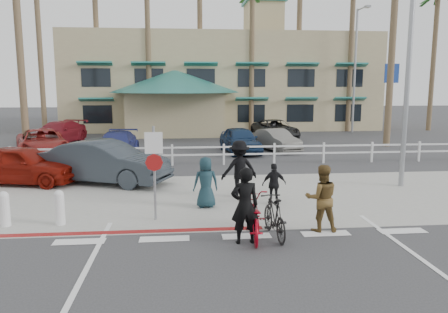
{
  "coord_description": "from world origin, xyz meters",
  "views": [
    {
      "loc": [
        -1.54,
        -9.56,
        3.66
      ],
      "look_at": [
        -0.25,
        3.73,
        1.5
      ],
      "focal_mm": 35.0,
      "sensor_mm": 36.0,
      "label": 1
    }
  ],
  "objects": [
    {
      "name": "ground",
      "position": [
        0.0,
        0.0,
        0.0
      ],
      "size": [
        140.0,
        140.0,
        0.0
      ],
      "primitive_type": "plane",
      "color": "#333335"
    },
    {
      "name": "lot_car_0",
      "position": [
        -8.84,
        13.9,
        0.72
      ],
      "size": [
        4.06,
        5.66,
        1.43
      ],
      "primitive_type": "imported",
      "rotation": [
        0.0,
        0.0,
        0.36
      ],
      "color": "maroon",
      "rests_on": "ground"
    },
    {
      "name": "lot_car_4",
      "position": [
        -9.46,
        19.21,
        0.71
      ],
      "size": [
        3.28,
        5.27,
        1.42
      ],
      "primitive_type": "imported",
      "rotation": [
        0.0,
        0.0,
        -0.28
      ],
      "color": "maroon",
      "rests_on": "ground"
    },
    {
      "name": "car_red_compact",
      "position": [
        -7.55,
        7.24,
        0.74
      ],
      "size": [
        4.62,
        2.7,
        1.48
      ],
      "primitive_type": "imported",
      "rotation": [
        0.0,
        0.0,
        1.34
      ],
      "color": "maroon",
      "rests_on": "ground"
    },
    {
      "name": "rider_red",
      "position": [
        -0.11,
        0.17,
        0.91
      ],
      "size": [
        0.7,
        0.49,
        1.83
      ],
      "primitive_type": "imported",
      "rotation": [
        0.0,
        0.0,
        3.22
      ],
      "color": "black",
      "rests_on": "ground"
    },
    {
      "name": "palm_2",
      "position": [
        -8.0,
        26.0,
        8.0
      ],
      "size": [
        4.0,
        4.0,
        16.0
      ],
      "primitive_type": null,
      "color": "#215621",
      "rests_on": "ground"
    },
    {
      "name": "palm_6",
      "position": [
        8.0,
        26.0,
        8.5
      ],
      "size": [
        4.0,
        4.0,
        17.0
      ],
      "primitive_type": null,
      "color": "#215621",
      "rests_on": "ground"
    },
    {
      "name": "palm_10",
      "position": [
        -10.0,
        15.0,
        6.0
      ],
      "size": [
        4.0,
        4.0,
        12.0
      ],
      "primitive_type": null,
      "color": "#215621",
      "rests_on": "ground"
    },
    {
      "name": "sign_post",
      "position": [
        -2.3,
        2.2,
        1.45
      ],
      "size": [
        0.5,
        0.1,
        2.9
      ],
      "primitive_type": null,
      "color": "gray",
      "rests_on": "ground"
    },
    {
      "name": "lot_car_3",
      "position": [
        3.8,
        14.76,
        0.62
      ],
      "size": [
        2.43,
        3.96,
        1.23
      ],
      "primitive_type": "imported",
      "rotation": [
        0.0,
        0.0,
        0.32
      ],
      "color": "#65635D",
      "rests_on": "ground"
    },
    {
      "name": "palm_7",
      "position": [
        12.0,
        25.0,
        7.0
      ],
      "size": [
        4.0,
        4.0,
        14.0
      ],
      "primitive_type": null,
      "color": "#215621",
      "rests_on": "ground"
    },
    {
      "name": "lot_car_1",
      "position": [
        -4.91,
        13.18,
        0.66
      ],
      "size": [
        2.05,
        4.65,
        1.33
      ],
      "primitive_type": "imported",
      "rotation": [
        0.0,
        0.0,
        -0.04
      ],
      "color": "navy",
      "rests_on": "ground"
    },
    {
      "name": "lot_car_2",
      "position": [
        1.66,
        14.19,
        0.71
      ],
      "size": [
        2.21,
        4.36,
        1.42
      ],
      "primitive_type": "imported",
      "rotation": [
        0.0,
        0.0,
        0.13
      ],
      "color": "#142A4C",
      "rests_on": "ground"
    },
    {
      "name": "palm_3",
      "position": [
        -4.0,
        25.0,
        7.0
      ],
      "size": [
        4.0,
        4.0,
        14.0
      ],
      "primitive_type": null,
      "color": "#215621",
      "rests_on": "ground"
    },
    {
      "name": "info_sign",
      "position": [
        14.0,
        22.0,
        2.8
      ],
      "size": [
        1.2,
        0.16,
        5.6
      ],
      "primitive_type": null,
      "color": "navy",
      "rests_on": "ground"
    },
    {
      "name": "parking_lot",
      "position": [
        0.0,
        18.0,
        0.0
      ],
      "size": [
        50.0,
        16.0,
        0.01
      ],
      "primitive_type": "cube",
      "color": "#333335",
      "rests_on": "ground"
    },
    {
      "name": "palm_5",
      "position": [
        4.0,
        25.0,
        6.5
      ],
      "size": [
        4.0,
        4.0,
        13.0
      ],
      "primitive_type": null,
      "color": "#215621",
      "rests_on": "ground"
    },
    {
      "name": "palm_8",
      "position": [
        16.0,
        26.0,
        7.5
      ],
      "size": [
        4.0,
        4.0,
        15.0
      ],
      "primitive_type": null,
      "color": "#215621",
      "rests_on": "ground"
    },
    {
      "name": "curb_red",
      "position": [
        -3.0,
        1.2,
        0.01
      ],
      "size": [
        7.0,
        0.25,
        0.02
      ],
      "primitive_type": "cube",
      "color": "maroon",
      "rests_on": "ground"
    },
    {
      "name": "car_white_sedan",
      "position": [
        -4.45,
        7.06,
        0.81
      ],
      "size": [
        5.22,
        3.52,
        1.63
      ],
      "primitive_type": "imported",
      "rotation": [
        0.0,
        0.0,
        1.17
      ],
      "color": "#282F36",
      "rests_on": "ground"
    },
    {
      "name": "lot_car_5",
      "position": [
        4.88,
        20.08,
        0.68
      ],
      "size": [
        2.92,
        5.17,
        1.36
      ],
      "primitive_type": "imported",
      "rotation": [
        0.0,
        0.0,
        0.14
      ],
      "color": "black",
      "rests_on": "ground"
    },
    {
      "name": "bollard_1",
      "position": [
        -6.2,
        2.0,
        0.47
      ],
      "size": [
        0.26,
        0.26,
        0.95
      ],
      "primitive_type": null,
      "color": "silver",
      "rests_on": "ground"
    },
    {
      "name": "bike_path",
      "position": [
        0.0,
        -2.0,
        0.0
      ],
      "size": [
        12.0,
        16.0,
        0.01
      ],
      "primitive_type": "cube",
      "color": "#333335",
      "rests_on": "ground"
    },
    {
      "name": "bike_black",
      "position": [
        0.66,
        0.49,
        0.52
      ],
      "size": [
        0.63,
        1.77,
        1.04
      ],
      "primitive_type": "imported",
      "rotation": [
        0.0,
        0.0,
        3.22
      ],
      "color": "black",
      "rests_on": "ground"
    },
    {
      "name": "pedestrian_b",
      "position": [
        -0.84,
        3.32,
        0.78
      ],
      "size": [
        0.82,
        0.59,
        1.56
      ],
      "primitive_type": "imported",
      "rotation": [
        0.0,
        0.0,
        3.27
      ],
      "color": "#152C35",
      "rests_on": "ground"
    },
    {
      "name": "palm_9",
      "position": [
        19.0,
        25.0,
        6.5
      ],
      "size": [
        4.0,
        4.0,
        13.0
      ],
      "primitive_type": null,
      "color": "#215621",
      "rests_on": "ground"
    },
    {
      "name": "building",
      "position": [
        2.0,
        31.0,
        5.65
      ],
      "size": [
        28.0,
        16.0,
        11.3
      ],
      "primitive_type": null,
      "color": "tan",
      "rests_on": "ground"
    },
    {
      "name": "pedestrian_a",
      "position": [
        0.33,
        4.51,
        0.95
      ],
      "size": [
        1.33,
        0.92,
        1.89
      ],
      "primitive_type": "imported",
      "rotation": [
        0.0,
        0.0,
        3.33
      ],
      "color": "black",
      "rests_on": "ground"
    },
    {
      "name": "palm_1",
      "position": [
        -12.0,
        25.0,
        6.5
      ],
      "size": [
        4.0,
        4.0,
        13.0
      ],
      "primitive_type": null,
      "color": "#215621",
      "rests_on": "ground"
    },
    {
      "name": "bike_red",
      "position": [
        0.17,
        0.51,
        0.52
      ],
      "size": [
        0.92,
        2.06,
        1.04
      ],
      "primitive_type": "imported",
      "rotation": [
        0.0,
        0.0,
        3.03
      ],
      "color": "maroon",
      "rests_on": "ground"
    },
    {
      "name": "pedestrian_child",
      "position": [
        1.29,
        3.47,
        0.65
      ],
      "size": [
        0.78,
        0.36,
        1.3
      ],
      "primitive_type": "imported",
      "rotation": [
        0.0,
        0.0,
        3.2
      ],
      "color": "black",
      "rests_on": "ground"
    },
    {
      "name": "rider_black",
      "position": [
        1.95,
        0.86,
        0.86
      ],
      "size": [
        0.89,
        0.72,
        1.72
      ],
      "primitive_type": "imported",
      "rotation": [
        0.0,
        0.0,
        3.05
      ],
      "color": "brown",
      "rests_on": "ground"
    },
    {
      "name": "sidewalk_plaza",
      "position": [
        0.0,
        4.5,
        0.01
      ],
      "size": [
        22.0,
        7.0,
        0.01
      ],
      "primitive_type": "cube",
      "color": "gray",
      "rests_on": "ground"
    },
    {
      "name": "bollard_0",
      "position": [
        -4.8,
        2.0,
        0.47
      ],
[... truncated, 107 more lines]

